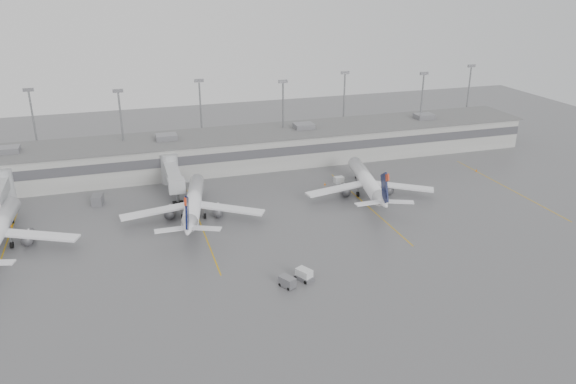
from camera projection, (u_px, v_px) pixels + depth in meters
name	position (u px, v px, depth m)	size (l,w,h in m)	color
ground	(331.00, 271.00, 92.25)	(260.00, 260.00, 0.00)	#565658
terminal	(248.00, 148.00, 142.23)	(152.00, 17.00, 9.45)	#9D9D98
light_masts	(242.00, 113.00, 144.48)	(142.40, 8.00, 20.60)	gray
jet_bridge_left	(1.00, 190.00, 116.11)	(4.00, 17.20, 7.00)	#A7AAAD
jet_bridge_right	(172.00, 173.00, 125.78)	(4.00, 17.20, 7.00)	#A7AAAD
stand_markings	(287.00, 215.00, 113.57)	(105.25, 40.00, 0.01)	#C5930B
jet_mid_left	(193.00, 203.00, 111.14)	(27.73, 31.41, 10.28)	white
jet_mid_right	(368.00, 182.00, 122.44)	(27.84, 31.49, 10.28)	white
baggage_tug	(304.00, 276.00, 89.44)	(3.00, 3.46, 1.90)	silver
baggage_cart	(287.00, 282.00, 87.44)	(2.58, 3.02, 1.69)	slate
gse_uld_a	(0.00, 220.00, 109.16)	(2.38, 1.59, 1.69)	silver
gse_uld_b	(189.00, 185.00, 126.83)	(2.73, 1.82, 1.93)	silver
gse_uld_c	(339.00, 180.00, 130.46)	(2.17, 1.44, 1.54)	silver
gse_loader	(98.00, 200.00, 118.40)	(2.10, 3.35, 2.10)	slate
cone_a	(11.00, 225.00, 108.37)	(0.44, 0.44, 0.69)	orange
cone_b	(203.00, 207.00, 116.63)	(0.42, 0.42, 0.67)	orange
cone_c	(325.00, 184.00, 129.33)	(0.42, 0.42, 0.67)	orange
cone_d	(476.00, 170.00, 138.16)	(0.43, 0.43, 0.69)	orange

